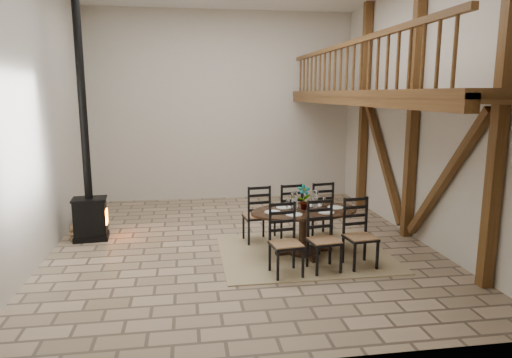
{
  "coord_description": "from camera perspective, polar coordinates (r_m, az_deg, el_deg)",
  "views": [
    {
      "loc": [
        -0.99,
        -8.36,
        2.85
      ],
      "look_at": [
        0.35,
        0.4,
        1.19
      ],
      "focal_mm": 32.0,
      "sensor_mm": 36.0,
      "label": 1
    }
  ],
  "objects": [
    {
      "name": "ground",
      "position": [
        8.89,
        -1.85,
        -8.08
      ],
      "size": [
        8.0,
        8.0,
        0.0
      ],
      "primitive_type": "plane",
      "color": "tan",
      "rests_on": "ground"
    },
    {
      "name": "log_stack",
      "position": [
        9.68,
        -21.32,
        -6.27
      ],
      "size": [
        0.36,
        0.31,
        0.32
      ],
      "rotation": [
        0.0,
        0.0,
        0.35
      ],
      "color": "#9D8258",
      "rests_on": "ground"
    },
    {
      "name": "log_basket",
      "position": [
        10.54,
        -20.17,
        -4.79
      ],
      "size": [
        0.47,
        0.47,
        0.38
      ],
      "rotation": [
        0.0,
        0.0,
        -0.37
      ],
      "color": "brown",
      "rests_on": "ground"
    },
    {
      "name": "room_shell",
      "position": [
        8.64,
        6.05,
        11.66
      ],
      "size": [
        7.02,
        8.02,
        5.01
      ],
      "color": "beige",
      "rests_on": "ground"
    },
    {
      "name": "rug",
      "position": [
        8.41,
        5.99,
        -9.17
      ],
      "size": [
        3.0,
        2.5,
        0.02
      ],
      "primitive_type": "cube",
      "color": "tan",
      "rests_on": "ground"
    },
    {
      "name": "dining_table",
      "position": [
        8.28,
        6.04,
        -6.47
      ],
      "size": [
        2.1,
        2.39,
        1.27
      ],
      "rotation": [
        0.0,
        0.0,
        0.12
      ],
      "color": "black",
      "rests_on": "ground"
    },
    {
      "name": "wood_stove",
      "position": [
        9.44,
        -20.26,
        -0.56
      ],
      "size": [
        0.69,
        0.55,
        5.0
      ],
      "rotation": [
        0.0,
        0.0,
        0.08
      ],
      "color": "black",
      "rests_on": "ground"
    }
  ]
}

